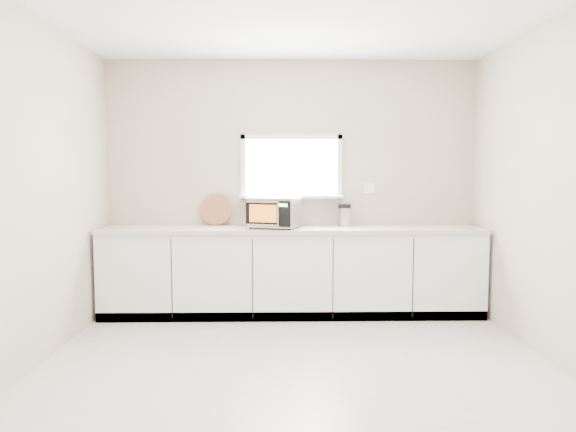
{
  "coord_description": "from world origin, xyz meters",
  "views": [
    {
      "loc": [
        -0.14,
        -3.62,
        1.48
      ],
      "look_at": [
        -0.05,
        1.55,
        1.05
      ],
      "focal_mm": 32.0,
      "sensor_mm": 36.0,
      "label": 1
    }
  ],
  "objects": [
    {
      "name": "cutting_board",
      "position": [
        -0.82,
        1.94,
        1.09
      ],
      "size": [
        0.34,
        0.08,
        0.34
      ],
      "primitive_type": "cylinder",
      "rotation": [
        1.4,
        0.0,
        0.0
      ],
      "color": "olive",
      "rests_on": "countertop"
    },
    {
      "name": "coffee_grinder",
      "position": [
        0.56,
        1.83,
        1.04
      ],
      "size": [
        0.16,
        0.16,
        0.24
      ],
      "rotation": [
        0.0,
        0.0,
        -0.2
      ],
      "color": "#B3B5BA",
      "rests_on": "countertop"
    },
    {
      "name": "back_wall",
      "position": [
        0.0,
        2.0,
        1.36
      ],
      "size": [
        4.0,
        0.17,
        2.7
      ],
      "color": "beige",
      "rests_on": "ground"
    },
    {
      "name": "microwave",
      "position": [
        -0.19,
        1.65,
        1.09
      ],
      "size": [
        0.59,
        0.52,
        0.32
      ],
      "rotation": [
        0.0,
        0.0,
        -0.34
      ],
      "color": "black",
      "rests_on": "countertop"
    },
    {
      "name": "countertop",
      "position": [
        0.0,
        1.69,
        0.9
      ],
      "size": [
        3.92,
        0.64,
        0.04
      ],
      "primitive_type": "cube",
      "color": "beige",
      "rests_on": "cabinets"
    },
    {
      "name": "knife_block",
      "position": [
        -0.15,
        1.66,
        1.05
      ],
      "size": [
        0.12,
        0.22,
        0.31
      ],
      "rotation": [
        0.0,
        0.0,
        -0.06
      ],
      "color": "#3E2316",
      "rests_on": "countertop"
    },
    {
      "name": "cabinets",
      "position": [
        0.0,
        1.7,
        0.44
      ],
      "size": [
        3.92,
        0.6,
        0.88
      ],
      "primitive_type": "cube",
      "color": "white",
      "rests_on": "ground"
    },
    {
      "name": "ground",
      "position": [
        0.0,
        0.0,
        0.0
      ],
      "size": [
        4.0,
        4.0,
        0.0
      ],
      "primitive_type": "plane",
      "color": "beige",
      "rests_on": "ground"
    }
  ]
}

